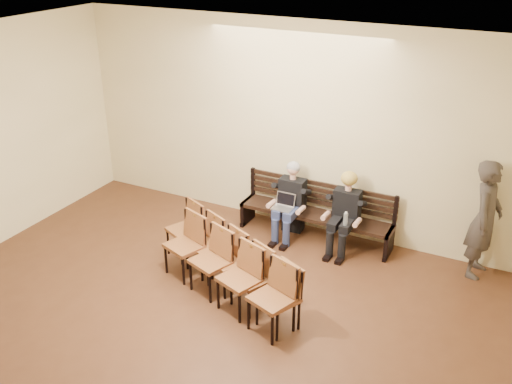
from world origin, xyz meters
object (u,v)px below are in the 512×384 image
bench (315,226)px  water_bottle (345,226)px  seated_man (290,202)px  laptop (282,210)px  chair_row_front (224,271)px  chair_row_back (226,261)px  seated_woman (344,215)px  passerby (486,211)px  bag (293,223)px

bench → water_bottle: 0.82m
bench → seated_man: (-0.41, -0.12, 0.41)m
laptop → chair_row_front: (-0.01, -1.88, -0.09)m
chair_row_back → bench: bearing=97.9°
chair_row_back → seated_man: bearing=109.1°
seated_woman → chair_row_front: seated_woman is taller
laptop → passerby: size_ratio=0.16×
seated_woman → water_bottle: (0.10, -0.26, -0.04)m
water_bottle → chair_row_front: size_ratio=0.10×
bench → seated_man: size_ratio=2.06×
bench → seated_man: bearing=-163.6°
seated_woman → bag: (-0.97, 0.22, -0.48)m
laptop → bag: size_ratio=0.95×
bench → chair_row_front: chair_row_front is taller
water_bottle → chair_row_back: chair_row_back is taller
water_bottle → bench: bearing=149.0°
bench → laptop: (-0.46, -0.33, 0.34)m
bench → seated_woman: 0.67m
seated_man → seated_woman: 0.95m
bench → chair_row_front: 2.27m
passerby → chair_row_front: 3.86m
bench → bag: bearing=166.9°
bag → laptop: bearing=-93.3°
seated_woman → bag: size_ratio=3.50×
seated_man → chair_row_back: bearing=-95.8°
chair_row_front → chair_row_back: size_ratio=0.84×
water_bottle → passerby: passerby is taller
passerby → bag: bearing=97.1°
chair_row_back → laptop: bearing=110.0°
seated_man → seated_woman: seated_man is taller
seated_man → passerby: (2.98, 0.22, 0.42)m
seated_woman → chair_row_back: seated_woman is taller
bag → chair_row_front: bearing=-91.0°
laptop → water_bottle: laptop is taller
seated_man → laptop: 0.22m
seated_man → chair_row_back: 1.83m
bag → chair_row_back: 2.07m
water_bottle → chair_row_front: (-1.11, -1.82, -0.09)m
laptop → seated_woman: bearing=-2.2°
seated_woman → chair_row_back: 2.14m
laptop → chair_row_front: 1.88m
water_bottle → bag: (-1.07, 0.48, -0.44)m
water_bottle → passerby: size_ratio=0.11×
bench → water_bottle: (0.64, -0.38, 0.34)m
bench → chair_row_front: (-0.47, -2.20, 0.25)m
water_bottle → seated_woman: bearing=111.3°
passerby → chair_row_front: size_ratio=0.90×
laptop → water_bottle: (1.09, -0.06, -0.00)m
bench → passerby: (2.57, 0.10, 0.82)m
laptop → water_bottle: size_ratio=1.43×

